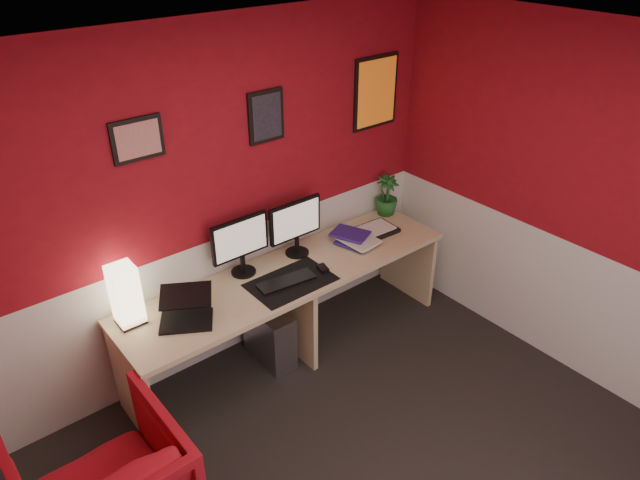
# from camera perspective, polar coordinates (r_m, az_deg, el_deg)

# --- Properties ---
(ceiling) EXTENTS (4.00, 3.50, 0.01)m
(ceiling) POSITION_cam_1_polar(r_m,az_deg,el_deg) (2.22, 7.90, 15.43)
(ceiling) COLOR white
(ceiling) RESTS_ON ground
(wall_back) EXTENTS (4.00, 0.01, 2.50)m
(wall_back) POSITION_cam_1_polar(r_m,az_deg,el_deg) (4.01, -11.65, 2.79)
(wall_back) COLOR maroon
(wall_back) RESTS_ON ground
(wall_right) EXTENTS (0.01, 3.50, 2.50)m
(wall_right) POSITION_cam_1_polar(r_m,az_deg,el_deg) (4.27, 25.66, 1.97)
(wall_right) COLOR maroon
(wall_right) RESTS_ON ground
(wainscot_back) EXTENTS (4.00, 0.01, 1.00)m
(wainscot_back) POSITION_cam_1_polar(r_m,az_deg,el_deg) (4.40, -10.62, -5.94)
(wainscot_back) COLOR silver
(wainscot_back) RESTS_ON ground
(wainscot_right) EXTENTS (0.01, 3.50, 1.00)m
(wainscot_right) POSITION_cam_1_polar(r_m,az_deg,el_deg) (4.63, 23.59, -6.23)
(wainscot_right) COLOR silver
(wainscot_right) RESTS_ON ground
(desk) EXTENTS (2.60, 0.65, 0.73)m
(desk) POSITION_cam_1_polar(r_m,az_deg,el_deg) (4.44, -2.81, -7.12)
(desk) COLOR tan
(desk) RESTS_ON ground
(shoji_lamp) EXTENTS (0.16, 0.16, 0.40)m
(shoji_lamp) POSITION_cam_1_polar(r_m,az_deg,el_deg) (3.83, -18.50, -5.30)
(shoji_lamp) COLOR #FFE5B2
(shoji_lamp) RESTS_ON desk
(laptop) EXTENTS (0.40, 0.37, 0.22)m
(laptop) POSITION_cam_1_polar(r_m,az_deg,el_deg) (3.79, -13.14, -6.57)
(laptop) COLOR black
(laptop) RESTS_ON desk
(monitor_left) EXTENTS (0.45, 0.06, 0.58)m
(monitor_left) POSITION_cam_1_polar(r_m,az_deg,el_deg) (4.11, -7.77, 0.19)
(monitor_left) COLOR black
(monitor_left) RESTS_ON desk
(monitor_right) EXTENTS (0.45, 0.06, 0.58)m
(monitor_right) POSITION_cam_1_polar(r_m,az_deg,el_deg) (4.31, -2.33, 1.97)
(monitor_right) COLOR black
(monitor_right) RESTS_ON desk
(desk_mat) EXTENTS (0.60, 0.38, 0.01)m
(desk_mat) POSITION_cam_1_polar(r_m,az_deg,el_deg) (4.13, -2.86, -4.12)
(desk_mat) COLOR black
(desk_mat) RESTS_ON desk
(keyboard) EXTENTS (0.43, 0.19, 0.02)m
(keyboard) POSITION_cam_1_polar(r_m,az_deg,el_deg) (4.11, -3.31, -4.07)
(keyboard) COLOR black
(keyboard) RESTS_ON desk_mat
(mouse) EXTENTS (0.08, 0.11, 0.03)m
(mouse) POSITION_cam_1_polar(r_m,az_deg,el_deg) (4.23, 0.27, -2.81)
(mouse) COLOR black
(mouse) RESTS_ON desk_mat
(book_bottom) EXTENTS (0.26, 0.31, 0.02)m
(book_bottom) POSITION_cam_1_polar(r_m,az_deg,el_deg) (4.49, 2.68, -0.84)
(book_bottom) COLOR navy
(book_bottom) RESTS_ON desk
(book_middle) EXTENTS (0.26, 0.34, 0.02)m
(book_middle) POSITION_cam_1_polar(r_m,az_deg,el_deg) (4.48, 2.61, -0.49)
(book_middle) COLOR silver
(book_middle) RESTS_ON book_bottom
(book_top) EXTENTS (0.30, 0.34, 0.03)m
(book_top) POSITION_cam_1_polar(r_m,az_deg,el_deg) (4.50, 2.40, -0.01)
(book_top) COLOR navy
(book_top) RESTS_ON book_middle
(zen_tray) EXTENTS (0.36, 0.27, 0.03)m
(zen_tray) POSITION_cam_1_polar(r_m,az_deg,el_deg) (4.75, 5.38, 0.93)
(zen_tray) COLOR black
(zen_tray) RESTS_ON desk
(potted_plant) EXTENTS (0.23, 0.23, 0.35)m
(potted_plant) POSITION_cam_1_polar(r_m,az_deg,el_deg) (4.98, 6.55, 4.38)
(potted_plant) COLOR #19591E
(potted_plant) RESTS_ON desk
(pc_tower) EXTENTS (0.21, 0.45, 0.45)m
(pc_tower) POSITION_cam_1_polar(r_m,az_deg,el_deg) (4.47, -5.00, -9.21)
(pc_tower) COLOR #99999E
(pc_tower) RESTS_ON ground
(art_left) EXTENTS (0.32, 0.02, 0.26)m
(art_left) POSITION_cam_1_polar(r_m,az_deg,el_deg) (3.63, -17.49, 9.41)
(art_left) COLOR red
(art_left) RESTS_ON wall_back
(art_center) EXTENTS (0.28, 0.02, 0.36)m
(art_center) POSITION_cam_1_polar(r_m,az_deg,el_deg) (4.05, -5.32, 12.00)
(art_center) COLOR black
(art_center) RESTS_ON wall_back
(art_right) EXTENTS (0.44, 0.02, 0.56)m
(art_right) POSITION_cam_1_polar(r_m,az_deg,el_deg) (4.68, 5.49, 14.25)
(art_right) COLOR orange
(art_right) RESTS_ON wall_back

